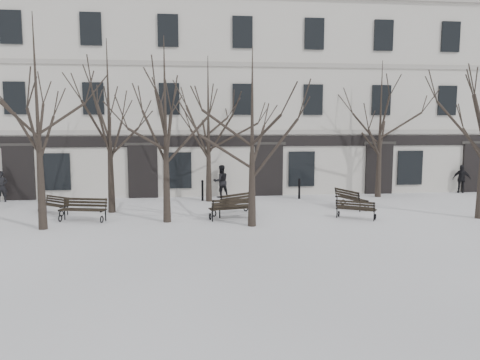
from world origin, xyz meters
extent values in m
plane|color=white|center=(0.00, 0.00, 0.00)|extent=(100.00, 100.00, 0.00)
cube|color=beige|center=(0.00, 13.00, 5.50)|extent=(40.00, 10.00, 11.00)
cube|color=#A39E95|center=(0.00, 7.97, 3.60)|extent=(40.00, 0.12, 0.25)
cube|color=#A39E95|center=(0.00, 7.97, 7.30)|extent=(40.00, 0.12, 0.25)
cube|color=black|center=(0.00, 7.96, 3.10)|extent=(40.00, 0.10, 0.60)
cube|color=black|center=(-10.00, 7.94, 1.45)|extent=(1.60, 0.22, 2.90)
cube|color=#2D2B28|center=(-10.00, 7.90, 2.95)|extent=(1.90, 0.08, 0.18)
cube|color=black|center=(-8.10, 7.95, 1.50)|extent=(1.50, 0.14, 2.00)
cube|color=black|center=(-3.50, 7.94, 1.45)|extent=(1.60, 0.22, 2.90)
cube|color=#2D2B28|center=(-3.50, 7.90, 2.95)|extent=(1.90, 0.08, 0.18)
cube|color=black|center=(-1.60, 7.95, 1.50)|extent=(1.50, 0.14, 2.00)
cube|color=black|center=(3.50, 7.94, 1.45)|extent=(1.60, 0.22, 2.90)
cube|color=#2D2B28|center=(3.50, 7.90, 2.95)|extent=(1.90, 0.08, 0.18)
cube|color=black|center=(5.40, 7.95, 1.50)|extent=(1.50, 0.14, 2.00)
cube|color=black|center=(10.00, 7.94, 1.45)|extent=(1.60, 0.22, 2.90)
cube|color=#2D2B28|center=(10.00, 7.90, 2.95)|extent=(1.90, 0.08, 0.18)
cube|color=black|center=(11.90, 7.95, 1.50)|extent=(1.50, 0.14, 2.00)
cube|color=black|center=(16.00, 7.94, 1.45)|extent=(1.60, 0.22, 2.90)
cube|color=#2D2B28|center=(16.00, 7.90, 2.95)|extent=(1.90, 0.08, 0.18)
cube|color=black|center=(-10.00, 7.95, 5.40)|extent=(1.10, 0.14, 1.70)
cube|color=black|center=(-10.00, 7.95, 9.00)|extent=(1.10, 0.14, 1.70)
cube|color=black|center=(-6.00, 7.95, 5.40)|extent=(1.10, 0.14, 1.70)
cube|color=black|center=(-6.00, 7.95, 9.00)|extent=(1.10, 0.14, 1.70)
cube|color=black|center=(-2.00, 7.95, 5.40)|extent=(1.10, 0.14, 1.70)
cube|color=black|center=(-2.00, 7.95, 9.00)|extent=(1.10, 0.14, 1.70)
cube|color=black|center=(2.00, 7.95, 5.40)|extent=(1.10, 0.14, 1.70)
cube|color=black|center=(2.00, 7.95, 9.00)|extent=(1.10, 0.14, 1.70)
cube|color=black|center=(6.00, 7.95, 5.40)|extent=(1.10, 0.14, 1.70)
cube|color=black|center=(6.00, 7.95, 9.00)|extent=(1.10, 0.14, 1.70)
cube|color=black|center=(10.00, 7.95, 5.40)|extent=(1.10, 0.14, 1.70)
cube|color=black|center=(10.00, 7.95, 9.00)|extent=(1.10, 0.14, 1.70)
cube|color=black|center=(14.00, 7.95, 5.40)|extent=(1.10, 0.14, 1.70)
cube|color=black|center=(14.00, 7.95, 9.00)|extent=(1.10, 0.14, 1.70)
cone|color=black|center=(-6.70, 0.57, 1.72)|extent=(0.34, 0.34, 3.44)
cone|color=black|center=(-1.95, 1.37, 1.59)|extent=(0.34, 0.34, 3.18)
cone|color=black|center=(1.46, 0.21, 1.48)|extent=(0.34, 0.34, 2.96)
cone|color=black|center=(-4.58, 3.83, 1.65)|extent=(0.34, 0.34, 3.29)
cone|color=black|center=(0.04, 6.40, 1.58)|extent=(0.34, 0.34, 3.15)
cone|color=black|center=(9.50, 6.78, 1.57)|extent=(0.34, 0.34, 3.14)
torus|color=black|center=(-6.40, 1.90, 0.15)|extent=(0.12, 0.31, 0.31)
cylinder|color=black|center=(-6.31, 2.28, 0.24)|extent=(0.05, 0.05, 0.48)
cube|color=black|center=(-6.35, 2.09, 0.48)|extent=(0.19, 0.58, 0.05)
torus|color=black|center=(-4.63, 1.48, 0.15)|extent=(0.12, 0.31, 0.31)
cylinder|color=black|center=(-4.54, 1.85, 0.24)|extent=(0.05, 0.05, 0.48)
cube|color=black|center=(-4.58, 1.67, 0.48)|extent=(0.19, 0.58, 0.05)
cube|color=black|center=(-5.52, 1.65, 0.50)|extent=(1.89, 0.54, 0.04)
cube|color=black|center=(-5.49, 1.80, 0.50)|extent=(1.89, 0.54, 0.04)
cube|color=black|center=(-5.45, 1.94, 0.50)|extent=(1.89, 0.54, 0.04)
cube|color=black|center=(-5.42, 2.09, 0.50)|extent=(1.89, 0.54, 0.04)
cube|color=black|center=(-5.41, 2.13, 0.64)|extent=(1.88, 0.48, 0.10)
cube|color=black|center=(-5.40, 2.15, 0.77)|extent=(1.88, 0.48, 0.10)
cube|color=black|center=(-5.40, 2.17, 0.90)|extent=(1.88, 0.48, 0.10)
cylinder|color=black|center=(-6.29, 2.36, 0.69)|extent=(0.08, 0.16, 0.53)
cylinder|color=black|center=(-4.52, 1.94, 0.69)|extent=(0.08, 0.16, 0.53)
torus|color=black|center=(1.61, 1.91, 0.15)|extent=(0.12, 0.31, 0.31)
cylinder|color=black|center=(1.69, 1.54, 0.24)|extent=(0.05, 0.05, 0.48)
cube|color=black|center=(1.65, 1.72, 0.48)|extent=(0.17, 0.58, 0.05)
torus|color=black|center=(-0.15, 1.54, 0.15)|extent=(0.12, 0.31, 0.31)
cylinder|color=black|center=(-0.07, 1.16, 0.24)|extent=(0.05, 0.05, 0.48)
cube|color=black|center=(-0.11, 1.35, 0.48)|extent=(0.17, 0.58, 0.05)
cube|color=black|center=(0.72, 1.77, 0.50)|extent=(1.89, 0.49, 0.04)
cube|color=black|center=(0.75, 1.62, 0.50)|extent=(1.89, 0.49, 0.04)
cube|color=black|center=(0.78, 1.47, 0.50)|extent=(1.89, 0.49, 0.04)
cube|color=black|center=(0.82, 1.33, 0.50)|extent=(1.89, 0.49, 0.04)
cube|color=black|center=(0.82, 1.29, 0.64)|extent=(1.88, 0.43, 0.10)
cube|color=black|center=(0.83, 1.27, 0.76)|extent=(1.88, 0.43, 0.10)
cube|color=black|center=(0.83, 1.24, 0.89)|extent=(1.88, 0.43, 0.10)
cylinder|color=black|center=(1.71, 1.45, 0.69)|extent=(0.07, 0.16, 0.53)
cylinder|color=black|center=(-0.05, 1.08, 0.69)|extent=(0.07, 0.16, 0.53)
torus|color=black|center=(6.86, 0.80, 0.13)|extent=(0.18, 0.25, 0.27)
cylinder|color=black|center=(6.68, 0.51, 0.21)|extent=(0.05, 0.05, 0.42)
cube|color=black|center=(6.77, 0.65, 0.42)|extent=(0.31, 0.46, 0.05)
torus|color=black|center=(5.53, 1.63, 0.13)|extent=(0.18, 0.25, 0.27)
cylinder|color=black|center=(5.35, 1.35, 0.21)|extent=(0.05, 0.05, 0.42)
cube|color=black|center=(5.44, 1.49, 0.42)|extent=(0.31, 0.46, 0.05)
cube|color=black|center=(6.21, 1.24, 0.44)|extent=(1.46, 0.95, 0.03)
cube|color=black|center=(6.14, 1.13, 0.44)|extent=(1.46, 0.95, 0.03)
cube|color=black|center=(6.08, 1.02, 0.44)|extent=(1.46, 0.95, 0.03)
cube|color=black|center=(6.01, 0.91, 0.44)|extent=(1.46, 0.95, 0.03)
cube|color=black|center=(5.99, 0.88, 0.56)|extent=(1.43, 0.91, 0.08)
cube|color=black|center=(5.98, 0.87, 0.67)|extent=(1.43, 0.91, 0.08)
cube|color=black|center=(5.97, 0.85, 0.78)|extent=(1.43, 0.91, 0.08)
cylinder|color=black|center=(6.64, 0.45, 0.60)|extent=(0.10, 0.13, 0.46)
cylinder|color=black|center=(5.31, 1.28, 0.60)|extent=(0.10, 0.13, 0.46)
torus|color=black|center=(-7.83, 4.04, 0.12)|extent=(0.19, 0.23, 0.26)
cylinder|color=black|center=(-7.64, 4.29, 0.20)|extent=(0.04, 0.04, 0.40)
cube|color=black|center=(-7.74, 4.16, 0.40)|extent=(0.34, 0.41, 0.04)
torus|color=black|center=(-6.65, 3.11, 0.12)|extent=(0.19, 0.23, 0.26)
cylinder|color=black|center=(-6.45, 3.36, 0.20)|extent=(0.04, 0.04, 0.40)
cube|color=black|center=(-6.55, 3.23, 0.40)|extent=(0.34, 0.41, 0.04)
cube|color=black|center=(-7.26, 3.55, 0.42)|extent=(1.30, 1.05, 0.03)
cube|color=black|center=(-7.19, 3.64, 0.42)|extent=(1.30, 1.05, 0.03)
cube|color=black|center=(-7.11, 3.74, 0.42)|extent=(1.30, 1.05, 0.03)
cube|color=black|center=(-7.03, 3.84, 0.42)|extent=(1.30, 1.05, 0.03)
cube|color=black|center=(-7.01, 3.87, 0.53)|extent=(1.27, 1.01, 0.08)
cube|color=black|center=(-7.00, 3.88, 0.64)|extent=(1.27, 1.01, 0.08)
cube|color=black|center=(-6.99, 3.90, 0.74)|extent=(1.27, 1.01, 0.08)
cylinder|color=black|center=(-7.59, 4.35, 0.58)|extent=(0.11, 0.12, 0.44)
cylinder|color=black|center=(-6.41, 3.42, 0.58)|extent=(0.11, 0.12, 0.44)
torus|color=black|center=(1.60, 3.35, 0.16)|extent=(0.23, 0.30, 0.32)
cylinder|color=black|center=(1.84, 3.02, 0.25)|extent=(0.06, 0.06, 0.50)
cube|color=black|center=(1.72, 3.19, 0.50)|extent=(0.40, 0.53, 0.06)
torus|color=black|center=(0.05, 2.25, 0.16)|extent=(0.23, 0.30, 0.32)
cylinder|color=black|center=(0.29, 1.92, 0.25)|extent=(0.06, 0.06, 0.50)
cube|color=black|center=(0.17, 2.08, 0.50)|extent=(0.40, 0.53, 0.06)
cube|color=black|center=(0.80, 2.83, 0.53)|extent=(1.70, 1.25, 0.04)
cube|color=black|center=(0.89, 2.71, 0.53)|extent=(1.70, 1.25, 0.04)
cube|color=black|center=(0.98, 2.58, 0.53)|extent=(1.70, 1.25, 0.04)
cube|color=black|center=(1.07, 2.45, 0.53)|extent=(1.70, 1.25, 0.04)
cube|color=black|center=(1.10, 2.42, 0.67)|extent=(1.66, 1.20, 0.10)
cube|color=black|center=(1.11, 2.40, 0.81)|extent=(1.66, 1.20, 0.10)
cube|color=black|center=(1.13, 2.38, 0.94)|extent=(1.66, 1.20, 0.10)
cylinder|color=black|center=(1.89, 2.95, 0.73)|extent=(0.13, 0.16, 0.56)
cylinder|color=black|center=(0.34, 1.84, 0.73)|extent=(0.13, 0.16, 0.56)
torus|color=black|center=(7.22, 2.70, 0.15)|extent=(0.30, 0.14, 0.30)
cylinder|color=black|center=(6.86, 2.58, 0.23)|extent=(0.05, 0.05, 0.47)
cube|color=black|center=(7.04, 2.64, 0.47)|extent=(0.56, 0.23, 0.05)
torus|color=black|center=(6.67, 4.39, 0.15)|extent=(0.30, 0.14, 0.30)
cylinder|color=black|center=(6.31, 4.27, 0.23)|extent=(0.05, 0.05, 0.47)
cube|color=black|center=(6.49, 4.33, 0.47)|extent=(0.56, 0.23, 0.05)
cube|color=black|center=(6.98, 3.56, 0.49)|extent=(0.67, 1.82, 0.04)
cube|color=black|center=(6.84, 3.51, 0.49)|extent=(0.67, 1.82, 0.04)
cube|color=black|center=(6.70, 3.47, 0.49)|extent=(0.67, 1.82, 0.04)
cube|color=black|center=(6.57, 3.42, 0.49)|extent=(0.67, 1.82, 0.04)
cube|color=black|center=(6.53, 3.41, 0.63)|extent=(0.61, 1.80, 0.09)
cube|color=black|center=(6.50, 3.40, 0.75)|extent=(0.61, 1.80, 0.09)
cube|color=black|center=(6.48, 3.39, 0.88)|extent=(0.61, 1.80, 0.09)
cylinder|color=black|center=(6.78, 2.56, 0.68)|extent=(0.15, 0.09, 0.52)
cylinder|color=black|center=(6.23, 4.25, 0.68)|extent=(0.15, 0.09, 0.52)
cylinder|color=black|center=(-0.30, 6.57, 0.51)|extent=(0.12, 0.12, 1.02)
sphere|color=black|center=(-0.30, 6.57, 1.04)|extent=(0.14, 0.14, 0.14)
cylinder|color=black|center=(4.97, 6.64, 0.50)|extent=(0.12, 0.12, 1.01)
sphere|color=black|center=(4.97, 6.64, 1.03)|extent=(0.14, 0.14, 0.14)
imported|color=black|center=(-10.72, 7.40, 0.00)|extent=(0.63, 0.46, 1.62)
imported|color=black|center=(0.77, 7.58, 0.00)|extent=(1.03, 0.90, 1.80)
imported|color=black|center=(14.98, 7.63, 0.00)|extent=(1.05, 0.80, 1.66)
camera|label=1|loc=(-1.12, -18.01, 4.11)|focal=35.00mm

